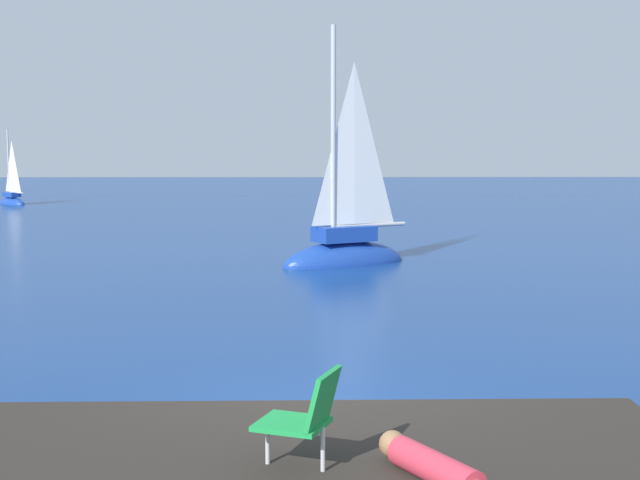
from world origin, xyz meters
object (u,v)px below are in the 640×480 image
sailboat_far (12,200)px  beach_chair (306,414)px  sailboat_near (345,250)px  person_sunbather (446,474)px

sailboat_far → beach_chair: size_ratio=5.60×
sailboat_near → sailboat_far: (-17.00, 24.53, -0.13)m
sailboat_near → sailboat_far: sailboat_near is taller
sailboat_near → beach_chair: bearing=58.8°
sailboat_far → person_sunbather: sailboat_far is taller
person_sunbather → beach_chair: size_ratio=1.99×
beach_chair → sailboat_near: bearing=-72.4°
sailboat_far → person_sunbather: 44.99m
person_sunbather → sailboat_far: bearing=172.4°
sailboat_near → person_sunbather: 17.12m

